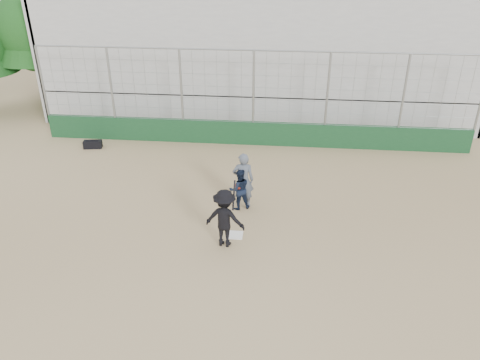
# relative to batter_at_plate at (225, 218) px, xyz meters

# --- Properties ---
(ground) EXTENTS (90.00, 90.00, 0.00)m
(ground) POSITION_rel_batter_at_plate_xyz_m (0.25, 0.47, -0.89)
(ground) COLOR olive
(ground) RESTS_ON ground
(home_plate) EXTENTS (0.44, 0.44, 0.02)m
(home_plate) POSITION_rel_batter_at_plate_xyz_m (0.25, 0.47, -0.88)
(home_plate) COLOR white
(home_plate) RESTS_ON ground
(backstop) EXTENTS (18.10, 0.25, 4.04)m
(backstop) POSITION_rel_batter_at_plate_xyz_m (0.25, 7.47, 0.07)
(backstop) COLOR #11361B
(backstop) RESTS_ON ground
(bleachers) EXTENTS (20.25, 6.70, 6.98)m
(bleachers) POSITION_rel_batter_at_plate_xyz_m (0.25, 12.42, 2.04)
(bleachers) COLOR #9E9E9E
(bleachers) RESTS_ON ground
(tree_left) EXTENTS (4.48, 4.48, 7.00)m
(tree_left) POSITION_rel_batter_at_plate_xyz_m (-10.75, 11.47, 3.50)
(tree_left) COLOR #3A2515
(tree_left) RESTS_ON ground
(batter_at_plate) EXTENTS (1.24, 0.86, 1.92)m
(batter_at_plate) POSITION_rel_batter_at_plate_xyz_m (0.00, 0.00, 0.00)
(batter_at_plate) COLOR black
(batter_at_plate) RESTS_ON ground
(catcher_crouched) EXTENTS (0.84, 0.75, 0.99)m
(catcher_crouched) POSITION_rel_batter_at_plate_xyz_m (0.22, 2.03, -0.40)
(catcher_crouched) COLOR black
(catcher_crouched) RESTS_ON ground
(umpire) EXTENTS (0.73, 0.52, 1.71)m
(umpire) POSITION_rel_batter_at_plate_xyz_m (0.32, 2.25, -0.03)
(umpire) COLOR #4A525E
(umpire) RESTS_ON ground
(equipment_bag) EXTENTS (0.79, 0.44, 0.36)m
(equipment_bag) POSITION_rel_batter_at_plate_xyz_m (-6.46, 6.38, -0.73)
(equipment_bag) COLOR black
(equipment_bag) RESTS_ON ground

